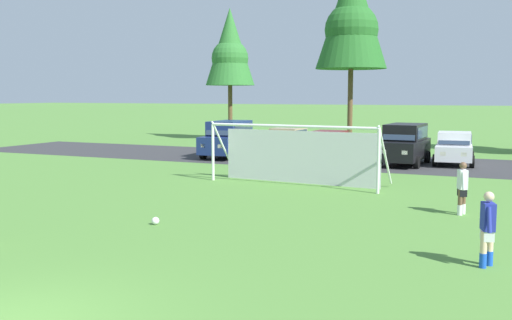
# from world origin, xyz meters

# --- Properties ---
(ground_plane) EXTENTS (400.00, 400.00, 0.00)m
(ground_plane) POSITION_xyz_m (0.00, 15.00, 0.00)
(ground_plane) COLOR #518438
(parking_lot_strip) EXTENTS (52.00, 8.40, 0.01)m
(parking_lot_strip) POSITION_xyz_m (0.00, 25.24, 0.00)
(parking_lot_strip) COLOR #333335
(parking_lot_strip) RESTS_ON ground
(soccer_ball) EXTENTS (0.22, 0.22, 0.22)m
(soccer_ball) POSITION_xyz_m (-1.98, 7.25, 0.11)
(soccer_ball) COLOR white
(soccer_ball) RESTS_ON ground
(soccer_goal) EXTENTS (7.54, 2.50, 2.57)m
(soccer_goal) POSITION_xyz_m (-0.90, 16.16, 1.29)
(soccer_goal) COLOR white
(soccer_goal) RESTS_ON ground
(player_striker_near) EXTENTS (0.35, 0.74, 1.64)m
(player_striker_near) POSITION_xyz_m (5.89, 12.28, 0.82)
(player_striker_near) COLOR brown
(player_striker_near) RESTS_ON ground
(player_midfield_center) EXTENTS (0.34, 0.75, 1.64)m
(player_midfield_center) POSITION_xyz_m (6.84, 6.69, 0.82)
(player_midfield_center) COLOR beige
(player_midfield_center) RESTS_ON ground
(parked_car_slot_far_left) EXTENTS (2.30, 4.68, 2.16)m
(parked_car_slot_far_left) POSITION_xyz_m (-8.17, 24.28, 1.11)
(parked_car_slot_far_left) COLOR navy
(parked_car_slot_far_left) RESTS_ON ground
(parked_car_slot_left) EXTENTS (2.14, 4.26, 1.72)m
(parked_car_slot_left) POSITION_xyz_m (-5.17, 26.23, 0.88)
(parked_car_slot_left) COLOR tan
(parked_car_slot_left) RESTS_ON ground
(parked_car_slot_center_left) EXTENTS (2.09, 4.23, 1.72)m
(parked_car_slot_center_left) POSITION_xyz_m (-2.03, 24.19, 0.88)
(parked_car_slot_center_left) COLOR maroon
(parked_car_slot_center_left) RESTS_ON ground
(parked_car_slot_center) EXTENTS (2.31, 4.69, 2.16)m
(parked_car_slot_center) POSITION_xyz_m (2.01, 24.80, 1.11)
(parked_car_slot_center) COLOR black
(parked_car_slot_center) RESTS_ON ground
(parked_car_slot_center_right) EXTENTS (2.28, 4.32, 1.72)m
(parked_car_slot_center_right) POSITION_xyz_m (4.41, 26.01, 0.88)
(parked_car_slot_center_right) COLOR silver
(parked_car_slot_center_right) RESTS_ON ground
(tree_left_edge) EXTENTS (4.05, 4.05, 10.79)m
(tree_left_edge) POSITION_xyz_m (-14.37, 36.96, 7.42)
(tree_left_edge) COLOR brown
(tree_left_edge) RESTS_ON ground
(tree_mid_left) EXTENTS (4.97, 4.97, 13.26)m
(tree_mid_left) POSITION_xyz_m (-3.40, 33.97, 9.12)
(tree_mid_left) COLOR brown
(tree_mid_left) RESTS_ON ground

